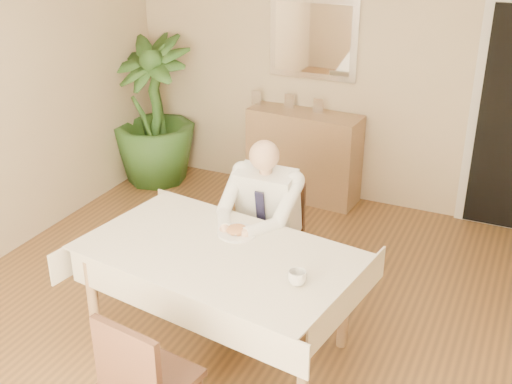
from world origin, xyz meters
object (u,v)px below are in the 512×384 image
at_px(seated_man, 258,219).
at_px(sideboard, 304,155).
at_px(chair_far, 274,230).
at_px(coffee_mug, 297,278).
at_px(potted_palm, 153,112).
at_px(dining_table, 219,262).
at_px(chair_near, 142,379).

distance_m(seated_man, sideboard, 1.93).
bearing_deg(chair_far, seated_man, -93.19).
bearing_deg(sideboard, coffee_mug, -66.18).
bearing_deg(potted_palm, seated_man, -39.84).
relative_size(dining_table, coffee_mug, 17.02).
height_order(dining_table, potted_palm, potted_palm).
height_order(seated_man, sideboard, seated_man).
xyz_separation_m(chair_near, seated_man, (-0.05, 1.53, 0.19)).
xyz_separation_m(chair_far, sideboard, (-0.37, 1.59, -0.03)).
distance_m(chair_far, sideboard, 1.64).
bearing_deg(potted_palm, coffee_mug, -43.11).
bearing_deg(chair_near, sideboard, 105.37).
relative_size(dining_table, seated_man, 1.49).
bearing_deg(dining_table, seated_man, 98.36).
bearing_deg(chair_near, potted_palm, 130.47).
relative_size(sideboard, potted_palm, 0.73).
height_order(chair_far, coffee_mug, coffee_mug).
relative_size(chair_near, potted_palm, 0.59).
xyz_separation_m(chair_far, seated_man, (0.00, -0.28, 0.22)).
bearing_deg(chair_near, coffee_mug, 64.14).
relative_size(chair_near, seated_man, 0.71).
height_order(dining_table, seated_man, seated_man).
height_order(chair_far, seated_man, seated_man).
bearing_deg(coffee_mug, sideboard, 110.09).
bearing_deg(dining_table, chair_near, -78.70).
bearing_deg(chair_near, chair_far, 99.83).
bearing_deg(potted_palm, chair_far, -34.53).
bearing_deg(seated_man, coffee_mug, -51.80).
distance_m(chair_near, sideboard, 3.43).
bearing_deg(chair_near, seated_man, 100.11).
xyz_separation_m(dining_table, chair_near, (0.05, -0.94, -0.17)).
relative_size(dining_table, sideboard, 1.70).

